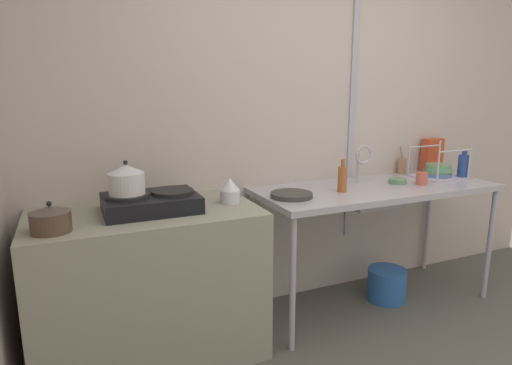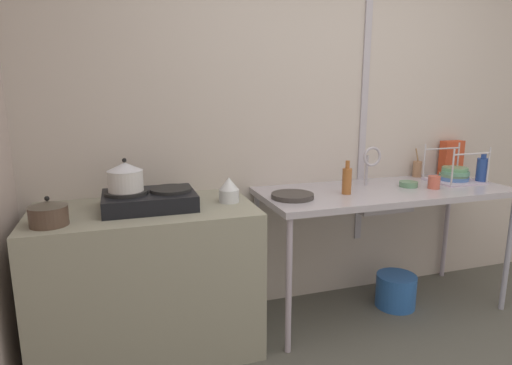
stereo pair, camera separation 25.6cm
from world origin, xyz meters
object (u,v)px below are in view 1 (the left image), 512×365
at_px(pot_beside_stove, 51,219).
at_px(bottle_by_rack, 463,166).
at_px(faucet, 362,158).
at_px(stove, 151,202).
at_px(dish_rack, 438,171).
at_px(pot_on_left_burner, 126,179).
at_px(percolator, 230,191).
at_px(small_bowl_on_drainboard, 398,181).
at_px(bucket_on_floor, 387,284).
at_px(bottle_by_sink, 342,178).
at_px(cereal_box, 432,155).
at_px(cup_by_rack, 422,179).
at_px(frying_pan, 291,195).
at_px(utensil_jar, 402,166).
at_px(sink_basin, 370,197).

relative_size(pot_beside_stove, bottle_by_rack, 0.89).
relative_size(faucet, bottle_by_rack, 1.34).
relative_size(stove, dish_rack, 1.53).
bearing_deg(pot_on_left_burner, stove, 0.00).
bearing_deg(percolator, small_bowl_on_drainboard, 0.74).
distance_m(small_bowl_on_drainboard, bucket_on_floor, 0.77).
height_order(pot_beside_stove, bottle_by_sink, bottle_by_sink).
bearing_deg(cereal_box, percolator, -174.24).
bearing_deg(cereal_box, cup_by_rack, -144.63).
distance_m(faucet, bottle_by_sink, 0.31).
distance_m(pot_beside_stove, cup_by_rack, 2.35).
xyz_separation_m(percolator, frying_pan, (0.39, -0.03, -0.06)).
relative_size(stove, pot_beside_stove, 2.71).
distance_m(pot_on_left_burner, dish_rack, 2.28).
distance_m(frying_pan, bottle_by_sink, 0.38).
distance_m(percolator, cup_by_rack, 1.40).
bearing_deg(bottle_by_rack, utensil_jar, 132.44).
height_order(cereal_box, bucket_on_floor, cereal_box).
height_order(dish_rack, utensil_jar, dish_rack).
bearing_deg(cup_by_rack, dish_rack, 25.24).
xyz_separation_m(pot_on_left_burner, bottle_by_sink, (1.34, -0.05, -0.10)).
bearing_deg(small_bowl_on_drainboard, frying_pan, -176.82).
distance_m(dish_rack, cereal_box, 0.30).
distance_m(pot_on_left_burner, pot_beside_stove, 0.43).
height_order(percolator, bottle_by_rack, bottle_by_rack).
relative_size(pot_on_left_burner, pot_beside_stove, 1.03).
relative_size(stove, small_bowl_on_drainboard, 4.05).
height_order(frying_pan, cup_by_rack, cup_by_rack).
height_order(dish_rack, small_bowl_on_drainboard, dish_rack).
bearing_deg(stove, sink_basin, -1.18).
relative_size(percolator, faucet, 0.53).
xyz_separation_m(pot_on_left_burner, faucet, (1.60, 0.09, 0.00)).
bearing_deg(bucket_on_floor, bottle_by_sink, -177.19).
distance_m(pot_beside_stove, percolator, 0.96).
relative_size(bottle_by_rack, utensil_jar, 0.96).
xyz_separation_m(percolator, sink_basin, (1.01, -0.02, -0.13)).
xyz_separation_m(sink_basin, frying_pan, (-0.61, -0.01, 0.08)).
xyz_separation_m(bottle_by_sink, bucket_on_floor, (0.45, 0.02, -0.84)).
height_order(small_bowl_on_drainboard, bottle_by_rack, bottle_by_rack).
bearing_deg(pot_on_left_burner, small_bowl_on_drainboard, 0.20).
xyz_separation_m(cup_by_rack, bottle_by_sink, (-0.64, 0.05, 0.05)).
height_order(pot_on_left_burner, dish_rack, pot_on_left_burner).
bearing_deg(cup_by_rack, stove, 177.16).
distance_m(pot_on_left_burner, cup_by_rack, 1.99).
distance_m(dish_rack, bottle_by_rack, 0.19).
relative_size(dish_rack, bottle_by_rack, 1.58).
distance_m(sink_basin, small_bowl_on_drainboard, 0.28).
distance_m(stove, cereal_box, 2.34).
bearing_deg(utensil_jar, stove, -172.03).
height_order(dish_rack, cereal_box, cereal_box).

